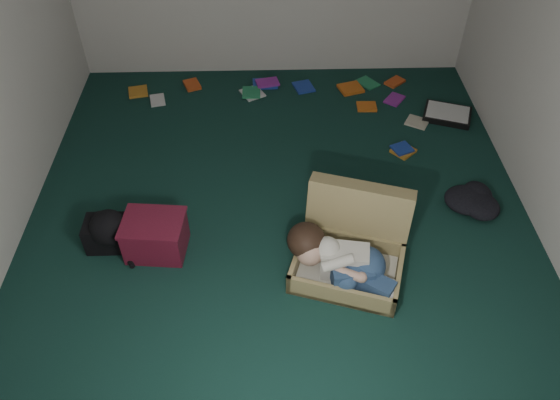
{
  "coord_description": "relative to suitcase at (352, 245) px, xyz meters",
  "views": [
    {
      "loc": [
        -0.08,
        -3.01,
        3.15
      ],
      "look_at": [
        0.0,
        -0.15,
        0.35
      ],
      "focal_mm": 35.0,
      "sensor_mm": 36.0,
      "label": 1
    }
  ],
  "objects": [
    {
      "name": "floor",
      "position": [
        -0.51,
        0.44,
        -0.17
      ],
      "size": [
        4.5,
        4.5,
        0.0
      ],
      "primitive_type": "plane",
      "color": "#103029",
      "rests_on": "ground"
    },
    {
      "name": "suitcase",
      "position": [
        0.0,
        0.0,
        0.0
      ],
      "size": [
        0.94,
        0.93,
        0.56
      ],
      "rotation": [
        0.0,
        0.0,
        -0.3
      ],
      "color": "tan",
      "rests_on": "floor"
    },
    {
      "name": "person",
      "position": [
        -0.11,
        -0.17,
        0.04
      ],
      "size": [
        0.76,
        0.57,
        0.34
      ],
      "rotation": [
        0.0,
        0.0,
        -0.3
      ],
      "color": "silver",
      "rests_on": "suitcase"
    },
    {
      "name": "maroon_bin",
      "position": [
        -1.43,
        0.14,
        -0.01
      ],
      "size": [
        0.48,
        0.39,
        0.31
      ],
      "rotation": [
        0.0,
        0.0,
        -0.09
      ],
      "color": "maroon",
      "rests_on": "floor"
    },
    {
      "name": "backpack",
      "position": [
        -1.79,
        0.21,
        -0.04
      ],
      "size": [
        0.43,
        0.34,
        0.26
      ],
      "primitive_type": null,
      "rotation": [
        0.0,
        0.0,
        -0.0
      ],
      "color": "black",
      "rests_on": "floor"
    },
    {
      "name": "clothing_pile",
      "position": [
        1.14,
        0.51,
        -0.09
      ],
      "size": [
        0.57,
        0.53,
        0.14
      ],
      "primitive_type": null,
      "rotation": [
        0.0,
        0.0,
        0.43
      ],
      "color": "black",
      "rests_on": "floor"
    },
    {
      "name": "paper_tray",
      "position": [
        1.17,
        1.78,
        -0.14
      ],
      "size": [
        0.53,
        0.46,
        0.06
      ],
      "rotation": [
        0.0,
        0.0,
        -0.35
      ],
      "color": "black",
      "rests_on": "floor"
    },
    {
      "name": "book_scatter",
      "position": [
        -0.19,
        2.14,
        -0.16
      ],
      "size": [
        2.98,
        1.41,
        0.02
      ],
      "color": "orange",
      "rests_on": "floor"
    }
  ]
}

